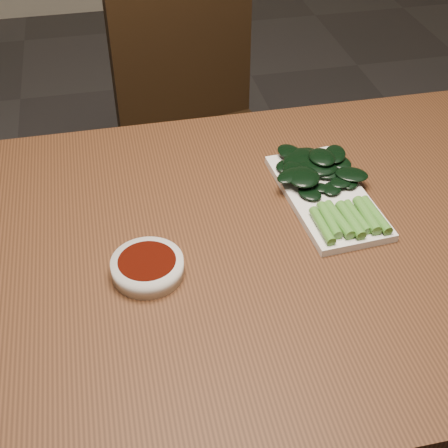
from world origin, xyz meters
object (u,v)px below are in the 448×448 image
serving_plate (326,196)px  gai_lan (320,178)px  table (233,274)px  sauce_bowl (148,267)px  chair_far (201,128)px

serving_plate → gai_lan: 0.04m
table → gai_lan: size_ratio=4.87×
serving_plate → gai_lan: gai_lan is taller
table → gai_lan: (0.18, 0.11, 0.10)m
sauce_bowl → serving_plate: size_ratio=0.39×
chair_far → gai_lan: (0.10, -0.67, 0.29)m
serving_plate → sauce_bowl: bearing=-159.9°
sauce_bowl → serving_plate: sauce_bowl is taller
table → chair_far: 0.81m
table → sauce_bowl: (-0.14, -0.04, 0.09)m
chair_far → sauce_bowl: (-0.23, -0.82, 0.28)m
table → sauce_bowl: sauce_bowl is taller
table → chair_far: size_ratio=1.57×
gai_lan → table: bearing=-149.5°
chair_far → gai_lan: size_ratio=3.10×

